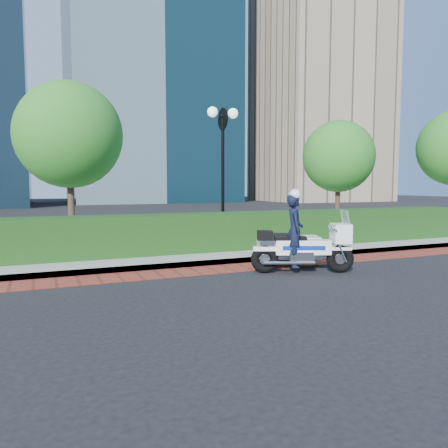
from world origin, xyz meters
name	(u,v)px	position (x,y,z in m)	size (l,w,h in m)	color
ground	(277,280)	(0.00, 0.00, 0.00)	(120.00, 120.00, 0.00)	black
brick_strip	(245,267)	(0.00, 1.50, 0.01)	(60.00, 1.00, 0.01)	maroon
sidewalk	(185,242)	(0.00, 6.00, 0.07)	(60.00, 8.00, 0.15)	gray
hedge_main	(212,231)	(0.00, 3.60, 0.65)	(18.00, 1.20, 1.00)	black
lamppost	(223,153)	(1.00, 5.20, 2.96)	(1.02, 0.70, 4.21)	black
tree_b	(69,135)	(-3.50, 6.50, 3.43)	(3.20, 3.20, 4.89)	#332319
tree_c	(339,157)	(6.50, 6.50, 3.05)	(2.80, 2.80, 4.30)	#332319
tower_center	(147,2)	(8.00, 44.00, 23.00)	(18.00, 15.00, 46.00)	black
tower_right	(321,86)	(28.00, 38.00, 14.00)	(14.00, 12.00, 28.00)	gray
police_motorcycle	(296,242)	(0.91, 0.76, 0.63)	(2.19, 2.02, 1.85)	black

